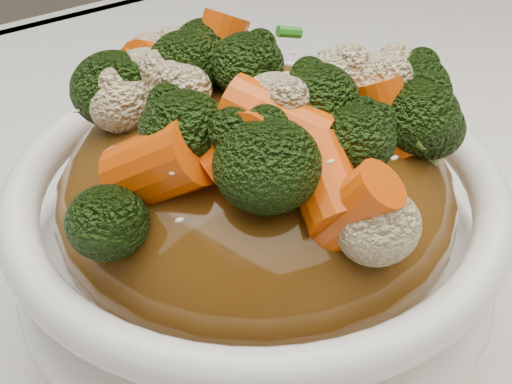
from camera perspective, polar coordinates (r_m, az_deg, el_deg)
tablecloth at (r=0.45m, az=5.86°, el=-7.88°), size 1.20×0.80×0.04m
bowl at (r=0.38m, az=-0.00°, el=-4.13°), size 0.31×0.31×0.09m
sauce_base at (r=0.36m, az=-0.00°, el=-0.40°), size 0.24×0.24×0.10m
carrots at (r=0.33m, az=-0.00°, el=8.88°), size 0.24×0.24×0.05m
broccoli at (r=0.33m, az=-0.00°, el=8.72°), size 0.24×0.24×0.05m
cauliflower at (r=0.33m, az=-0.00°, el=8.39°), size 0.24×0.24×0.04m
scallions at (r=0.33m, az=0.00°, el=9.05°), size 0.18×0.18×0.02m
sesame_seeds at (r=0.33m, az=0.00°, el=9.05°), size 0.22×0.22×0.01m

